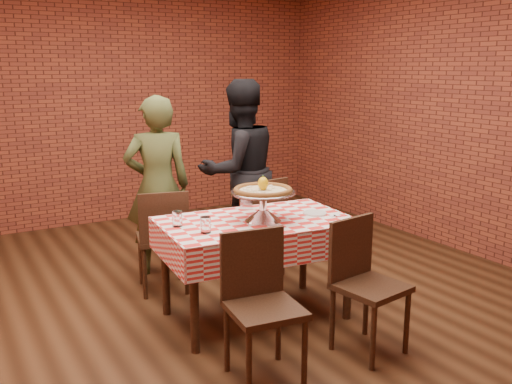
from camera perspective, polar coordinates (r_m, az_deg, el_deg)
ground at (r=4.51m, az=-3.25°, el=-11.64°), size 6.00×6.00×0.00m
back_wall at (r=6.93m, az=-14.92°, el=8.88°), size 5.50×0.00×5.50m
table at (r=4.22m, az=-0.01°, el=-7.86°), size 1.42×0.93×0.75m
tablecloth at (r=4.13m, az=-0.01°, el=-4.40°), size 1.46×0.97×0.23m
pizza_stand at (r=4.05m, az=0.71°, el=-1.46°), size 0.64×0.64×0.21m
pizza at (r=4.03m, az=0.72°, el=0.10°), size 0.57×0.57×0.03m
lemon at (r=4.02m, az=0.72°, el=0.87°), size 0.10×0.10×0.10m
water_glass_left at (r=3.78m, az=-5.14°, el=-3.35°), size 0.08×0.08×0.11m
water_glass_right at (r=3.96m, az=-8.01°, el=-2.70°), size 0.08×0.08×0.11m
side_plate at (r=4.28m, az=6.00°, el=-2.15°), size 0.19×0.19×0.01m
sweetener_packet_a at (r=4.23m, az=7.83°, el=-2.43°), size 0.05×0.04×0.00m
sweetener_packet_b at (r=4.24m, az=8.21°, el=-2.40°), size 0.06×0.05×0.00m
condiment_caddy at (r=4.40m, az=-1.05°, el=-0.87°), size 0.12×0.11×0.13m
chair_near_left at (r=3.38m, az=0.90°, el=-11.94°), size 0.46×0.46×0.89m
chair_near_right at (r=3.77m, az=11.60°, el=-9.62°), size 0.46×0.46×0.88m
chair_far_left at (r=4.77m, az=-9.52°, el=-4.77°), size 0.48×0.48×0.88m
chair_far_right at (r=5.05m, az=-0.12°, el=-3.47°), size 0.47×0.47×0.90m
diner_olive at (r=5.09m, az=-9.98°, el=0.60°), size 0.67×0.52×1.61m
diner_black at (r=5.40m, az=-1.71°, el=2.16°), size 0.88×0.71×1.74m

